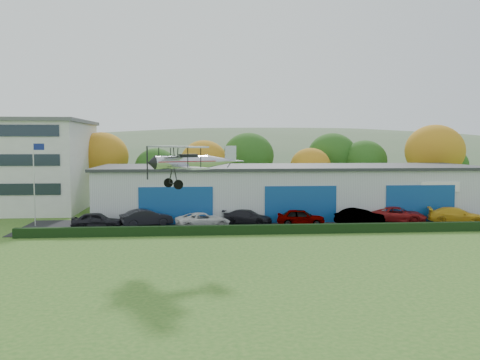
{
  "coord_description": "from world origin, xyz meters",
  "views": [
    {
      "loc": [
        -5.19,
        -27.11,
        7.79
      ],
      "look_at": [
        -1.9,
        10.49,
        5.05
      ],
      "focal_mm": 38.78,
      "sensor_mm": 36.0,
      "label": 1
    }
  ],
  "objects": [
    {
      "name": "hedge",
      "position": [
        3.0,
        16.2,
        0.4
      ],
      "size": [
        46.0,
        0.6,
        0.8
      ],
      "primitive_type": "cube",
      "color": "black",
      "rests_on": "ground"
    },
    {
      "name": "apron",
      "position": [
        3.0,
        21.0,
        0.03
      ],
      "size": [
        48.0,
        9.0,
        0.05
      ],
      "primitive_type": "cube",
      "color": "black",
      "rests_on": "ground"
    },
    {
      "name": "flagpole",
      "position": [
        -19.88,
        22.0,
        4.78
      ],
      "size": [
        1.05,
        0.1,
        8.0
      ],
      "color": "silver",
      "rests_on": "ground"
    },
    {
      "name": "car_4",
      "position": [
        4.68,
        20.29,
        0.81
      ],
      "size": [
        4.7,
        2.57,
        1.52
      ],
      "primitive_type": "imported",
      "rotation": [
        0.0,
        0.0,
        1.39
      ],
      "color": "gray",
      "rests_on": "apron"
    },
    {
      "name": "ground",
      "position": [
        0.0,
        0.0,
        0.0
      ],
      "size": [
        300.0,
        300.0,
        0.0
      ],
      "primitive_type": "plane",
      "color": "#2D5D1D",
      "rests_on": "ground"
    },
    {
      "name": "car_7",
      "position": [
        19.8,
        20.1,
        0.81
      ],
      "size": [
        5.64,
        3.74,
        1.52
      ],
      "primitive_type": "imported",
      "rotation": [
        0.0,
        0.0,
        1.23
      ],
      "color": "gold",
      "rests_on": "apron"
    },
    {
      "name": "car_6",
      "position": [
        14.47,
        21.28,
        0.79
      ],
      "size": [
        5.87,
        4.22,
        1.48
      ],
      "primitive_type": "imported",
      "rotation": [
        0.0,
        0.0,
        1.2
      ],
      "color": "maroon",
      "rests_on": "apron"
    },
    {
      "name": "biplane",
      "position": [
        -5.56,
        7.34,
        6.59
      ],
      "size": [
        6.62,
        7.23,
        2.77
      ],
      "rotation": [
        0.0,
        0.0,
        0.42
      ],
      "color": "silver"
    },
    {
      "name": "hangar",
      "position": [
        5.0,
        27.98,
        2.66
      ],
      "size": [
        40.6,
        12.6,
        5.3
      ],
      "color": "#B2B7BC",
      "rests_on": "ground"
    },
    {
      "name": "car_5",
      "position": [
        10.26,
        20.06,
        0.83
      ],
      "size": [
        5.0,
        3.08,
        1.56
      ],
      "primitive_type": "imported",
      "rotation": [
        0.0,
        0.0,
        1.9
      ],
      "color": "gray",
      "rests_on": "apron"
    },
    {
      "name": "car_1",
      "position": [
        -9.69,
        21.02,
        0.83
      ],
      "size": [
        5.04,
        3.25,
        1.57
      ],
      "primitive_type": "imported",
      "rotation": [
        0.0,
        0.0,
        1.94
      ],
      "color": "black",
      "rests_on": "apron"
    },
    {
      "name": "car_2",
      "position": [
        -4.46,
        19.67,
        0.74
      ],
      "size": [
        5.39,
        3.57,
        1.38
      ],
      "primitive_type": "imported",
      "rotation": [
        0.0,
        0.0,
        1.85
      ],
      "color": "silver",
      "rests_on": "apron"
    },
    {
      "name": "tree_belt",
      "position": [
        0.85,
        40.62,
        5.61
      ],
      "size": [
        75.7,
        13.22,
        10.12
      ],
      "color": "#3D2614",
      "rests_on": "ground"
    },
    {
      "name": "car_0",
      "position": [
        -13.98,
        19.87,
        0.8
      ],
      "size": [
        4.42,
        1.78,
        1.5
      ],
      "primitive_type": "imported",
      "rotation": [
        0.0,
        0.0,
        1.57
      ],
      "color": "black",
      "rests_on": "apron"
    },
    {
      "name": "car_3",
      "position": [
        -0.22,
        21.43,
        0.73
      ],
      "size": [
        5.04,
        3.53,
        1.35
      ],
      "primitive_type": "imported",
      "rotation": [
        0.0,
        0.0,
        1.18
      ],
      "color": "black",
      "rests_on": "apron"
    },
    {
      "name": "distant_hills",
      "position": [
        -4.38,
        140.0,
        -13.05
      ],
      "size": [
        430.0,
        196.0,
        56.0
      ],
      "color": "#4C6642",
      "rests_on": "ground"
    }
  ]
}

